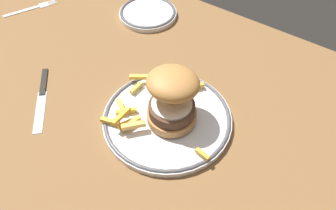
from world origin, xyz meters
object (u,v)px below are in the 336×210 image
Objects in this scene: fork at (32,8)px; knife at (42,93)px; burger at (173,96)px; side_plate at (148,13)px; dinner_plate at (168,118)px.

knife is (26.81, -19.72, 0.08)cm from fork.
burger is 36.44cm from side_plate.
side_plate reaches higher than knife.
fork is 33.28cm from knife.
knife is at bearing -36.34° from fork.
side_plate is at bearing 29.35° from fork.
dinner_plate is at bearing -10.90° from fork.
side_plate reaches higher than fork.
fork is 0.97× the size of knife.
burger is 0.74× the size of side_plate.
dinner_plate is 35.72cm from side_plate.
dinner_plate is 53.53cm from fork.
burger is 0.81× the size of fork.
burger reaches higher than side_plate.
fork is at bearing 143.66° from knife.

